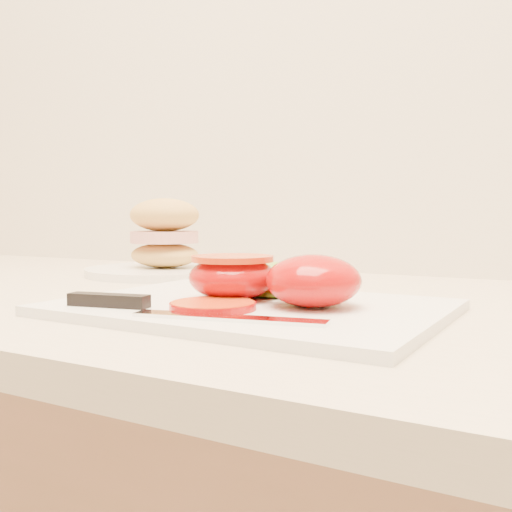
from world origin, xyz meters
The scene contains 7 objects.
cutting_board centered at (-0.47, 1.57, 0.94)m, with size 0.36×0.26×0.01m, color white.
tomato_half_dome centered at (-0.40, 1.58, 0.96)m, with size 0.09×0.09×0.05m, color #B0120A.
tomato_half_cut centered at (-0.49, 1.58, 0.96)m, with size 0.09×0.09×0.04m.
tomato_slice_0 centered at (-0.48, 1.52, 0.94)m, with size 0.08×0.08×0.01m, color #D1481E.
lettuce_leaf_0 centered at (-0.48, 1.65, 0.95)m, with size 0.15×0.10×0.03m, color #7CB32F.
knife centered at (-0.52, 1.48, 0.94)m, with size 0.26×0.05×0.01m.
sandwich_plate centered at (-0.77, 1.82, 0.97)m, with size 0.25×0.25×0.12m.
Camera 1 is at (-0.19, 1.09, 1.02)m, focal length 40.00 mm.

